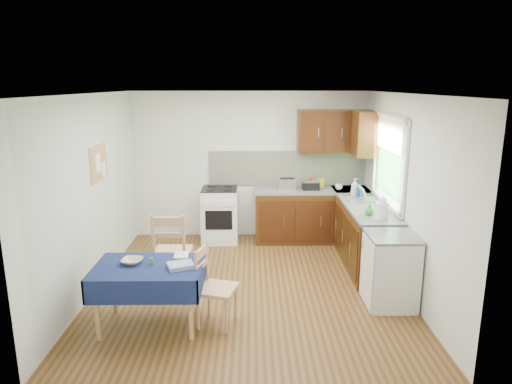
{
  "coord_description": "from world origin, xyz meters",
  "views": [
    {
      "loc": [
        0.04,
        -5.62,
        2.62
      ],
      "look_at": [
        0.09,
        0.16,
        1.24
      ],
      "focal_mm": 32.0,
      "sensor_mm": 36.0,
      "label": 1
    }
  ],
  "objects_px": {
    "chair_far": "(172,250)",
    "dining_table": "(149,275)",
    "sandwich_press": "(311,185)",
    "kettle": "(382,209)",
    "toaster": "(287,184)",
    "dish_rack": "(362,199)",
    "chair_near": "(213,284)"
  },
  "relations": [
    {
      "from": "kettle",
      "to": "dining_table",
      "type": "bearing_deg",
      "value": -158.96
    },
    {
      "from": "dining_table",
      "to": "dish_rack",
      "type": "bearing_deg",
      "value": 44.58
    },
    {
      "from": "chair_far",
      "to": "dish_rack",
      "type": "relative_size",
      "value": 2.41
    },
    {
      "from": "dining_table",
      "to": "sandwich_press",
      "type": "relative_size",
      "value": 4.3
    },
    {
      "from": "sandwich_press",
      "to": "kettle",
      "type": "distance_m",
      "value": 1.84
    },
    {
      "from": "toaster",
      "to": "dish_rack",
      "type": "bearing_deg",
      "value": -40.47
    },
    {
      "from": "toaster",
      "to": "dish_rack",
      "type": "distance_m",
      "value": 1.28
    },
    {
      "from": "kettle",
      "to": "dish_rack",
      "type": "bearing_deg",
      "value": 91.58
    },
    {
      "from": "kettle",
      "to": "toaster",
      "type": "bearing_deg",
      "value": 123.69
    },
    {
      "from": "chair_far",
      "to": "dining_table",
      "type": "bearing_deg",
      "value": 85.35
    },
    {
      "from": "chair_far",
      "to": "sandwich_press",
      "type": "height_order",
      "value": "sandwich_press"
    },
    {
      "from": "chair_near",
      "to": "dish_rack",
      "type": "bearing_deg",
      "value": -30.03
    },
    {
      "from": "toaster",
      "to": "sandwich_press",
      "type": "height_order",
      "value": "toaster"
    },
    {
      "from": "chair_near",
      "to": "kettle",
      "type": "height_order",
      "value": "kettle"
    },
    {
      "from": "dining_table",
      "to": "chair_far",
      "type": "height_order",
      "value": "chair_far"
    },
    {
      "from": "kettle",
      "to": "chair_near",
      "type": "bearing_deg",
      "value": -153.28
    },
    {
      "from": "chair_far",
      "to": "toaster",
      "type": "height_order",
      "value": "toaster"
    },
    {
      "from": "toaster",
      "to": "chair_near",
      "type": "bearing_deg",
      "value": -118.34
    },
    {
      "from": "dish_rack",
      "to": "dining_table",
      "type": "bearing_deg",
      "value": -130.02
    },
    {
      "from": "toaster",
      "to": "kettle",
      "type": "height_order",
      "value": "kettle"
    },
    {
      "from": "sandwich_press",
      "to": "dish_rack",
      "type": "bearing_deg",
      "value": -57.06
    },
    {
      "from": "dining_table",
      "to": "toaster",
      "type": "relative_size",
      "value": 4.23
    },
    {
      "from": "dining_table",
      "to": "chair_near",
      "type": "distance_m",
      "value": 0.7
    },
    {
      "from": "sandwich_press",
      "to": "kettle",
      "type": "xyz_separation_m",
      "value": [
        0.71,
        -1.7,
        0.05
      ]
    },
    {
      "from": "chair_far",
      "to": "chair_near",
      "type": "relative_size",
      "value": 1.17
    },
    {
      "from": "kettle",
      "to": "sandwich_press",
      "type": "bearing_deg",
      "value": 112.68
    },
    {
      "from": "chair_far",
      "to": "sandwich_press",
      "type": "bearing_deg",
      "value": -135.11
    },
    {
      "from": "dish_rack",
      "to": "kettle",
      "type": "distance_m",
      "value": 0.97
    },
    {
      "from": "chair_far",
      "to": "sandwich_press",
      "type": "xyz_separation_m",
      "value": [
        2.01,
        1.9,
        0.42
      ]
    },
    {
      "from": "toaster",
      "to": "sandwich_press",
      "type": "bearing_deg",
      "value": -1.73
    },
    {
      "from": "toaster",
      "to": "kettle",
      "type": "xyz_separation_m",
      "value": [
        1.1,
        -1.66,
        0.03
      ]
    },
    {
      "from": "chair_near",
      "to": "toaster",
      "type": "height_order",
      "value": "toaster"
    }
  ]
}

